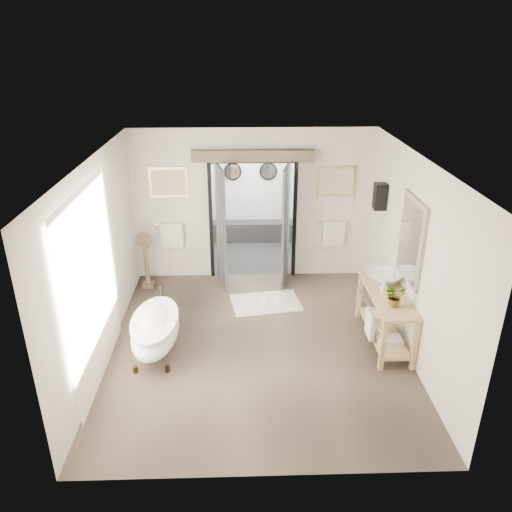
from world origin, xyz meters
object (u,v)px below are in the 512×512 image
rug (266,303)px  basin (384,278)px  clawfoot_tub (155,329)px  vanity (384,313)px

rug → basin: bearing=-28.1°
basin → rug: bearing=167.0°
clawfoot_tub → basin: basin is taller
clawfoot_tub → vanity: size_ratio=0.97×
vanity → rug: size_ratio=1.33×
vanity → rug: 2.22m
clawfoot_tub → basin: 3.59m
rug → vanity: bearing=-35.7°
vanity → clawfoot_tub: bearing=-177.8°
clawfoot_tub → rug: clawfoot_tub is taller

